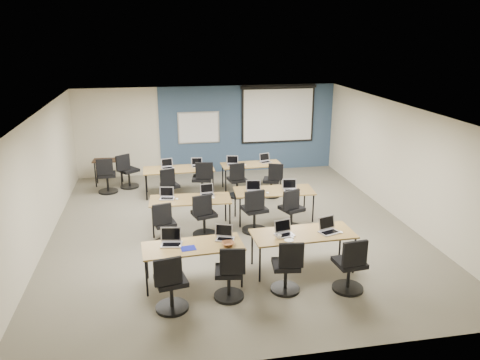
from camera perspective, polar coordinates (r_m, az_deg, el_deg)
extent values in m
cube|color=#6B6354|center=(10.74, -0.93, -5.84)|extent=(8.00, 9.00, 0.02)
cube|color=white|center=(9.97, -1.00, 8.52)|extent=(8.00, 9.00, 0.02)
cube|color=beige|center=(14.60, -3.90, 6.10)|extent=(8.00, 0.04, 2.70)
cube|color=beige|center=(6.21, 6.03, -10.85)|extent=(8.00, 0.04, 2.70)
cube|color=beige|center=(10.43, -23.20, -0.17)|extent=(0.04, 9.00, 2.70)
cube|color=beige|center=(11.60, 18.94, 2.04)|extent=(0.04, 9.00, 2.70)
cube|color=#3D5977|center=(14.76, 0.97, 6.27)|extent=(5.50, 0.04, 2.70)
cube|color=#B8BABC|center=(14.48, -5.06, 6.37)|extent=(1.28, 0.02, 0.98)
cube|color=white|center=(14.47, -5.05, 6.37)|extent=(1.20, 0.02, 0.90)
cube|color=black|center=(14.83, 4.66, 8.04)|extent=(2.32, 0.03, 1.82)
cube|color=white|center=(14.83, 4.67, 7.88)|extent=(2.20, 0.02, 1.62)
cylinder|color=black|center=(14.71, 4.76, 11.26)|extent=(2.40, 0.10, 0.10)
cube|color=#A76A3B|center=(8.28, -5.77, -8.04)|extent=(1.75, 0.73, 0.03)
cylinder|color=black|center=(8.17, -11.32, -11.61)|extent=(0.04, 0.04, 0.70)
cylinder|color=black|center=(8.27, 0.23, -10.82)|extent=(0.04, 0.04, 0.70)
cylinder|color=black|center=(8.70, -11.29, -9.65)|extent=(0.04, 0.04, 0.70)
cylinder|color=black|center=(8.80, -0.51, -8.95)|extent=(0.04, 0.04, 0.70)
cube|color=#916640|center=(8.79, 7.69, -6.51)|extent=(1.90, 0.79, 0.03)
cylinder|color=black|center=(8.44, 2.44, -10.21)|extent=(0.04, 0.04, 0.70)
cylinder|color=black|center=(8.97, 13.75, -8.96)|extent=(0.04, 0.04, 0.70)
cylinder|color=black|center=(9.03, 1.49, -8.23)|extent=(0.04, 0.04, 0.70)
cylinder|color=black|center=(9.52, 12.13, -7.20)|extent=(0.04, 0.04, 0.70)
cube|color=brown|center=(10.47, -6.08, -2.38)|extent=(1.80, 0.75, 0.03)
cylinder|color=black|center=(10.29, -10.55, -5.15)|extent=(0.04, 0.04, 0.70)
cylinder|color=black|center=(10.40, -1.24, -4.58)|extent=(0.04, 0.04, 0.70)
cylinder|color=black|center=(10.87, -10.57, -3.86)|extent=(0.04, 0.04, 0.70)
cylinder|color=black|center=(10.98, -1.77, -3.34)|extent=(0.04, 0.04, 0.70)
cube|color=#A8763B|center=(10.99, 4.16, -1.33)|extent=(1.86, 0.77, 0.03)
cylinder|color=black|center=(10.64, 0.01, -4.04)|extent=(0.04, 0.04, 0.70)
cylinder|color=black|center=(11.06, 8.91, -3.38)|extent=(0.04, 0.04, 0.70)
cylinder|color=black|center=(11.24, -0.60, -2.82)|extent=(0.04, 0.04, 0.70)
cylinder|color=black|center=(11.64, 7.87, -2.24)|extent=(0.04, 0.04, 0.70)
cube|color=#A76E42|center=(12.77, -7.47, 1.32)|extent=(1.89, 0.79, 0.03)
cylinder|color=black|center=(12.55, -11.36, -0.92)|extent=(0.04, 0.04, 0.70)
cylinder|color=black|center=(12.63, -3.30, -0.47)|extent=(0.04, 0.04, 0.70)
cylinder|color=black|center=(13.19, -11.34, 0.00)|extent=(0.04, 0.04, 0.70)
cylinder|color=black|center=(13.27, -3.67, 0.42)|extent=(0.04, 0.04, 0.70)
cube|color=brown|center=(13.10, 1.40, 1.89)|extent=(1.67, 0.70, 0.03)
cylinder|color=black|center=(12.80, -1.75, -0.20)|extent=(0.04, 0.04, 0.70)
cylinder|color=black|center=(13.11, 4.96, 0.18)|extent=(0.04, 0.04, 0.70)
cylinder|color=black|center=(13.35, -2.13, 0.55)|extent=(0.04, 0.04, 0.70)
cylinder|color=black|center=(13.64, 4.33, 0.90)|extent=(0.04, 0.04, 0.70)
cube|color=#A0A0AC|center=(8.32, -8.35, -7.80)|extent=(0.36, 0.26, 0.02)
cube|color=black|center=(8.30, -8.35, -7.79)|extent=(0.31, 0.15, 0.00)
cube|color=#A0A0AC|center=(8.40, -8.43, -6.55)|extent=(0.36, 0.07, 0.25)
cube|color=black|center=(8.39, -8.43, -6.57)|extent=(0.32, 0.05, 0.20)
ellipsoid|color=white|center=(8.24, -7.33, -8.02)|extent=(0.08, 0.10, 0.03)
cylinder|color=black|center=(7.94, -8.26, -15.11)|extent=(0.54, 0.54, 0.05)
cylinder|color=black|center=(7.82, -8.33, -13.80)|extent=(0.06, 0.06, 0.48)
cube|color=black|center=(7.68, -8.43, -12.03)|extent=(0.48, 0.48, 0.08)
cube|color=black|center=(7.36, -8.78, -10.98)|extent=(0.44, 0.06, 0.44)
cube|color=#ADADAD|center=(8.44, -1.84, -7.24)|extent=(0.32, 0.23, 0.02)
cube|color=black|center=(8.42, -1.82, -7.22)|extent=(0.27, 0.14, 0.00)
cube|color=#ADADAD|center=(8.50, -1.98, -6.14)|extent=(0.32, 0.06, 0.22)
cube|color=black|center=(8.49, -1.97, -6.16)|extent=(0.28, 0.04, 0.18)
ellipsoid|color=white|center=(8.31, -0.92, -7.64)|extent=(0.08, 0.10, 0.03)
cylinder|color=black|center=(8.15, -1.36, -13.93)|extent=(0.51, 0.51, 0.05)
cylinder|color=black|center=(8.05, -1.37, -12.71)|extent=(0.06, 0.06, 0.45)
cube|color=black|center=(7.91, -1.38, -11.04)|extent=(0.45, 0.45, 0.08)
cube|color=black|center=(7.61, -0.91, -9.91)|extent=(0.42, 0.06, 0.44)
cube|color=#B6B6B6|center=(8.64, 5.45, -6.69)|extent=(0.33, 0.24, 0.02)
cube|color=black|center=(8.62, 5.49, -6.67)|extent=(0.28, 0.14, 0.00)
cube|color=#B6B6B6|center=(8.70, 5.24, -5.59)|extent=(0.33, 0.06, 0.23)
cube|color=black|center=(8.70, 5.26, -5.61)|extent=(0.29, 0.04, 0.19)
ellipsoid|color=white|center=(8.56, 6.42, -6.96)|extent=(0.07, 0.10, 0.03)
cylinder|color=black|center=(8.38, 5.52, -13.08)|extent=(0.51, 0.51, 0.05)
cylinder|color=black|center=(8.27, 5.56, -11.88)|extent=(0.06, 0.06, 0.45)
cube|color=black|center=(8.15, 5.62, -10.26)|extent=(0.45, 0.45, 0.08)
cube|color=black|center=(7.85, 6.28, -9.12)|extent=(0.41, 0.06, 0.44)
cube|color=#B8B8C7|center=(8.87, 10.82, -6.27)|extent=(0.36, 0.26, 0.02)
cube|color=black|center=(8.85, 10.87, -6.25)|extent=(0.30, 0.15, 0.00)
cube|color=#B8B8C7|center=(8.94, 10.56, -5.13)|extent=(0.36, 0.07, 0.25)
cube|color=black|center=(8.93, 10.58, -5.15)|extent=(0.31, 0.05, 0.20)
ellipsoid|color=white|center=(8.91, 12.23, -6.25)|extent=(0.07, 0.11, 0.04)
cylinder|color=black|center=(8.57, 12.97, -12.71)|extent=(0.54, 0.54, 0.05)
cylinder|color=black|center=(8.47, 13.07, -11.45)|extent=(0.06, 0.06, 0.48)
cube|color=black|center=(8.34, 13.21, -9.78)|extent=(0.48, 0.48, 0.08)
cube|color=black|center=(8.03, 13.83, -8.71)|extent=(0.44, 0.06, 0.44)
cube|color=#AAABB4|center=(10.52, -8.88, -2.25)|extent=(0.31, 0.23, 0.02)
cube|color=black|center=(10.50, -8.88, -2.22)|extent=(0.27, 0.13, 0.00)
cube|color=#AAABB4|center=(10.59, -8.93, -1.41)|extent=(0.31, 0.06, 0.22)
cube|color=black|center=(10.59, -8.93, -1.42)|extent=(0.28, 0.04, 0.18)
ellipsoid|color=white|center=(10.46, -7.70, -2.29)|extent=(0.08, 0.12, 0.04)
cylinder|color=black|center=(10.12, -9.04, -7.49)|extent=(0.48, 0.48, 0.05)
cylinder|color=black|center=(10.04, -9.10, -6.53)|extent=(0.06, 0.06, 0.42)
cube|color=black|center=(9.94, -9.17, -5.21)|extent=(0.42, 0.42, 0.08)
cube|color=black|center=(9.66, -9.47, -4.13)|extent=(0.39, 0.06, 0.44)
cube|color=silver|center=(10.65, -3.99, -1.81)|extent=(0.30, 0.22, 0.02)
cube|color=black|center=(10.63, -3.98, -1.78)|extent=(0.26, 0.13, 0.00)
cube|color=silver|center=(10.73, -4.08, -1.01)|extent=(0.30, 0.06, 0.21)
cube|color=black|center=(10.72, -4.08, -1.02)|extent=(0.27, 0.04, 0.17)
ellipsoid|color=white|center=(10.46, -3.29, -2.16)|extent=(0.08, 0.11, 0.04)
cylinder|color=black|center=(10.40, -4.33, -6.59)|extent=(0.53, 0.53, 0.05)
cylinder|color=black|center=(10.31, -4.36, -5.54)|extent=(0.06, 0.06, 0.46)
cube|color=black|center=(10.21, -4.40, -4.14)|extent=(0.46, 0.46, 0.08)
cube|color=black|center=(9.91, -4.62, -3.09)|extent=(0.42, 0.06, 0.44)
cube|color=#AFAEBC|center=(10.79, 1.80, -1.51)|extent=(0.34, 0.25, 0.02)
cube|color=black|center=(10.77, 1.82, -1.48)|extent=(0.29, 0.15, 0.00)
cube|color=#AFAEBC|center=(10.87, 1.66, -0.63)|extent=(0.34, 0.06, 0.24)
cube|color=black|center=(10.87, 1.67, -0.64)|extent=(0.30, 0.04, 0.19)
ellipsoid|color=white|center=(10.77, 3.38, -1.56)|extent=(0.07, 0.10, 0.04)
cylinder|color=black|center=(10.57, 1.75, -6.11)|extent=(0.56, 0.56, 0.05)
cylinder|color=black|center=(10.48, 1.76, -5.00)|extent=(0.06, 0.06, 0.49)
cube|color=black|center=(10.38, 1.77, -3.54)|extent=(0.49, 0.49, 0.08)
cube|color=black|center=(10.07, 1.80, -2.53)|extent=(0.45, 0.06, 0.44)
cube|color=#A7A7B5|center=(10.96, 6.23, -1.30)|extent=(0.33, 0.24, 0.02)
cube|color=black|center=(10.94, 6.26, -1.27)|extent=(0.28, 0.14, 0.00)
cube|color=#A7A7B5|center=(11.04, 6.06, -0.46)|extent=(0.33, 0.06, 0.23)
cube|color=black|center=(11.03, 6.07, -0.47)|extent=(0.29, 0.04, 0.19)
ellipsoid|color=white|center=(10.93, 7.20, -1.38)|extent=(0.09, 0.11, 0.04)
cylinder|color=black|center=(10.75, 6.23, -5.78)|extent=(0.51, 0.51, 0.05)
cylinder|color=black|center=(10.67, 6.26, -4.79)|extent=(0.06, 0.06, 0.46)
cube|color=black|center=(10.57, 6.31, -3.45)|extent=(0.46, 0.46, 0.08)
cube|color=black|center=(10.28, 6.27, -2.41)|extent=(0.42, 0.06, 0.44)
cube|color=#B4B5BF|center=(12.84, -8.86, 1.46)|extent=(0.32, 0.23, 0.02)
cube|color=black|center=(12.81, -8.86, 1.49)|extent=(0.27, 0.13, 0.00)
cube|color=#B4B5BF|center=(12.92, -8.90, 2.13)|extent=(0.32, 0.06, 0.22)
cube|color=black|center=(12.92, -8.90, 2.12)|extent=(0.28, 0.04, 0.18)
ellipsoid|color=white|center=(12.80, -8.11, 1.45)|extent=(0.08, 0.10, 0.03)
cylinder|color=black|center=(12.41, -8.43, -2.58)|extent=(0.47, 0.47, 0.05)
cylinder|color=black|center=(12.35, -8.47, -1.78)|extent=(0.06, 0.06, 0.42)
cube|color=black|center=(12.27, -8.52, -0.68)|extent=(0.42, 0.42, 0.08)
cube|color=black|center=(12.01, -8.83, 0.30)|extent=(0.38, 0.06, 0.44)
cube|color=#B0B0B2|center=(12.88, -5.23, 1.66)|extent=(0.30, 0.22, 0.02)
cube|color=black|center=(12.86, -5.22, 1.69)|extent=(0.25, 0.13, 0.00)
cube|color=#B0B0B2|center=(12.96, -5.29, 2.29)|extent=(0.30, 0.06, 0.21)
cube|color=black|center=(12.95, -5.29, 2.28)|extent=(0.26, 0.04, 0.17)
ellipsoid|color=white|center=(12.78, -4.21, 1.56)|extent=(0.08, 0.11, 0.03)
cylinder|color=black|center=(12.66, -4.60, -2.02)|extent=(0.57, 0.57, 0.05)
cylinder|color=black|center=(12.59, -4.62, -1.05)|extent=(0.06, 0.06, 0.50)
cube|color=black|center=(12.50, -4.66, 0.21)|extent=(0.50, 0.50, 0.08)
cube|color=black|center=(12.20, -4.38, 1.16)|extent=(0.46, 0.06, 0.44)
cube|color=silver|center=(12.96, -0.84, 1.84)|extent=(0.32, 0.23, 0.02)
cube|color=black|center=(12.93, -0.82, 1.86)|extent=(0.27, 0.14, 0.00)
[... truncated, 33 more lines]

